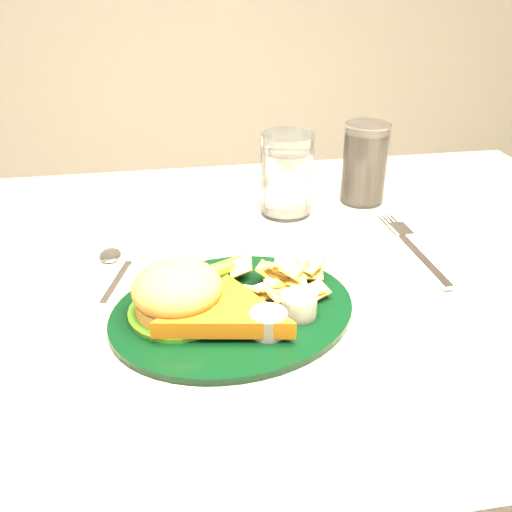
{
  "coord_description": "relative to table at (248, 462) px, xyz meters",
  "views": [
    {
      "loc": [
        -0.1,
        -0.66,
        1.14
      ],
      "look_at": [
        0.0,
        -0.06,
        0.8
      ],
      "focal_mm": 40.0,
      "sensor_mm": 36.0,
      "label": 1
    }
  ],
  "objects": [
    {
      "name": "fork_napkin",
      "position": [
        0.24,
        -0.02,
        0.38
      ],
      "size": [
        0.15,
        0.19,
        0.01
      ],
      "primitive_type": null,
      "rotation": [
        0.0,
        0.0,
        0.04
      ],
      "color": "white",
      "rests_on": "table"
    },
    {
      "name": "cola_glass",
      "position": [
        0.23,
        0.19,
        0.44
      ],
      "size": [
        0.09,
        0.09,
        0.13
      ],
      "primitive_type": "cylinder",
      "rotation": [
        0.0,
        0.0,
        -0.23
      ],
      "color": "black",
      "rests_on": "table"
    },
    {
      "name": "dinner_plate",
      "position": [
        -0.03,
        -0.11,
        0.41
      ],
      "size": [
        0.34,
        0.31,
        0.07
      ],
      "primitive_type": null,
      "rotation": [
        0.0,
        0.0,
        0.26
      ],
      "color": "black",
      "rests_on": "table"
    },
    {
      "name": "table",
      "position": [
        0.0,
        0.0,
        0.0
      ],
      "size": [
        1.2,
        0.8,
        0.75
      ],
      "primitive_type": null,
      "color": "#9E998E",
      "rests_on": "ground"
    },
    {
      "name": "water_glass",
      "position": [
        0.09,
        0.17,
        0.44
      ],
      "size": [
        0.09,
        0.09,
        0.13
      ],
      "primitive_type": "cylinder",
      "rotation": [
        0.0,
        0.0,
        0.05
      ],
      "color": "white",
      "rests_on": "table"
    },
    {
      "name": "spoon",
      "position": [
        -0.17,
        -0.01,
        0.38
      ],
      "size": [
        0.08,
        0.15,
        0.01
      ],
      "primitive_type": null,
      "rotation": [
        0.0,
        0.0,
        -0.28
      ],
      "color": "silver",
      "rests_on": "table"
    }
  ]
}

